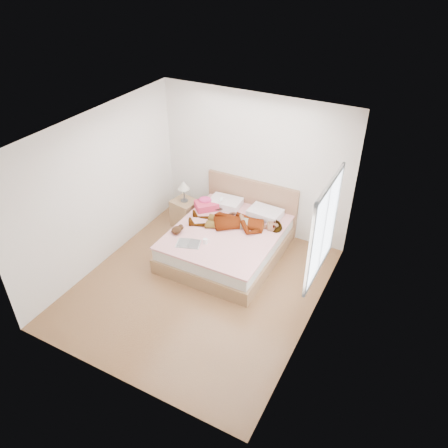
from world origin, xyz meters
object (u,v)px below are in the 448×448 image
Objects in this scene: woman at (236,220)px; coffee_mug at (205,241)px; magazine at (188,244)px; plush_toy at (177,230)px; bed at (229,239)px; towel at (206,204)px; nightstand at (185,211)px; phone at (221,199)px.

coffee_mug is at bearing -34.06° from woman.
plush_toy reaches higher than magazine.
coffee_mug is (-0.14, -0.58, 0.28)m from bed.
coffee_mug is at bearing -103.22° from bed.
bed reaches higher than towel.
plush_toy is 0.27× the size of nightstand.
woman reaches higher than towel.
bed is 0.65m from coffee_mug.
magazine is at bearing -29.05° from plush_toy.
magazine is (0.06, -1.25, -0.18)m from phone.
nightstand is (-0.43, 0.90, -0.26)m from plush_toy.
phone is 0.83× the size of coffee_mug.
coffee_mug is (-0.21, -0.70, -0.07)m from woman.
woman is at bearing -56.49° from phone.
woman is at bearing 62.57° from magazine.
nightstand is (-1.20, 0.23, -0.30)m from woman.
bed is 8.01× the size of plush_toy.
plush_toy is at bearing 150.95° from magazine.
bed is at bearing -46.41° from woman.
plush_toy is (-0.27, -1.07, -0.12)m from phone.
phone is 1.27m from magazine.
woman is 3.20× the size of towel.
towel is 4.34× the size of coffee_mug.
phone is 0.81m from nightstand.
plush_toy reaches higher than coffee_mug.
coffee_mug is (0.24, 0.15, 0.04)m from magazine.
woman is at bearing -19.17° from towel.
bed is (0.43, -0.53, -0.42)m from phone.
woman is 0.64m from phone.
woman is at bearing 40.94° from plush_toy.
coffee_mug is at bearing -60.87° from towel.
nightstand is (-0.99, 0.94, -0.23)m from coffee_mug.
towel is at bearing -167.36° from phone.
phone is at bearing 13.44° from nightstand.
phone reaches higher than magazine.
towel is (-0.67, 0.39, 0.32)m from bed.
phone is (-0.50, 0.40, 0.07)m from woman.
woman is 16.66× the size of phone.
towel is 1.10m from coffee_mug.
magazine is 1.74× the size of plush_toy.
nightstand is at bearing 124.85° from magazine.
plush_toy is (-0.03, -0.93, -0.01)m from towel.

